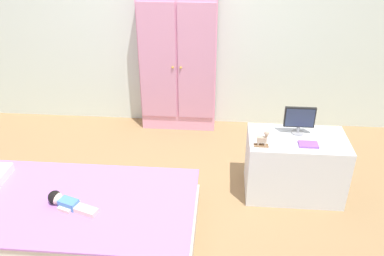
{
  "coord_description": "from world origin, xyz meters",
  "views": [
    {
      "loc": [
        0.45,
        -2.43,
        2.09
      ],
      "look_at": [
        0.22,
        0.32,
        0.58
      ],
      "focal_mm": 37.13,
      "sensor_mm": 36.0,
      "label": 1
    }
  ],
  "objects_px": {
    "doll": "(63,201)",
    "tv_monitor": "(300,119)",
    "bed": "(70,216)",
    "wardrobe": "(178,63)",
    "book_purple": "(308,144)",
    "rocking_horse_toy": "(263,139)",
    "tv_stand": "(294,166)"
  },
  "relations": [
    {
      "from": "doll",
      "to": "tv_monitor",
      "type": "height_order",
      "value": "tv_monitor"
    },
    {
      "from": "bed",
      "to": "wardrobe",
      "type": "relative_size",
      "value": 1.26
    },
    {
      "from": "wardrobe",
      "to": "book_purple",
      "type": "height_order",
      "value": "wardrobe"
    },
    {
      "from": "bed",
      "to": "doll",
      "type": "bearing_deg",
      "value": -96.99
    },
    {
      "from": "wardrobe",
      "to": "book_purple",
      "type": "xyz_separation_m",
      "value": [
        1.13,
        -1.19,
        -0.2
      ]
    },
    {
      "from": "doll",
      "to": "book_purple",
      "type": "distance_m",
      "value": 1.84
    },
    {
      "from": "bed",
      "to": "tv_monitor",
      "type": "xyz_separation_m",
      "value": [
        1.68,
        0.69,
        0.51
      ]
    },
    {
      "from": "doll",
      "to": "rocking_horse_toy",
      "type": "xyz_separation_m",
      "value": [
        1.4,
        0.52,
        0.27
      ]
    },
    {
      "from": "rocking_horse_toy",
      "to": "tv_stand",
      "type": "bearing_deg",
      "value": 26.31
    },
    {
      "from": "book_purple",
      "to": "rocking_horse_toy",
      "type": "bearing_deg",
      "value": -173.38
    },
    {
      "from": "tv_monitor",
      "to": "rocking_horse_toy",
      "type": "bearing_deg",
      "value": -142.98
    },
    {
      "from": "bed",
      "to": "doll",
      "type": "height_order",
      "value": "doll"
    },
    {
      "from": "wardrobe",
      "to": "book_purple",
      "type": "bearing_deg",
      "value": -46.55
    },
    {
      "from": "doll",
      "to": "rocking_horse_toy",
      "type": "distance_m",
      "value": 1.51
    },
    {
      "from": "wardrobe",
      "to": "rocking_horse_toy",
      "type": "xyz_separation_m",
      "value": [
        0.78,
        -1.23,
        -0.14
      ]
    },
    {
      "from": "doll",
      "to": "tv_stand",
      "type": "xyz_separation_m",
      "value": [
        1.69,
        0.66,
        -0.05
      ]
    },
    {
      "from": "doll",
      "to": "tv_stand",
      "type": "bearing_deg",
      "value": 21.39
    },
    {
      "from": "doll",
      "to": "rocking_horse_toy",
      "type": "bearing_deg",
      "value": 20.31
    },
    {
      "from": "wardrobe",
      "to": "rocking_horse_toy",
      "type": "distance_m",
      "value": 1.47
    },
    {
      "from": "doll",
      "to": "book_purple",
      "type": "relative_size",
      "value": 2.62
    },
    {
      "from": "bed",
      "to": "book_purple",
      "type": "height_order",
      "value": "book_purple"
    },
    {
      "from": "book_purple",
      "to": "wardrobe",
      "type": "bearing_deg",
      "value": 133.45
    },
    {
      "from": "tv_monitor",
      "to": "book_purple",
      "type": "xyz_separation_m",
      "value": [
        0.05,
        -0.18,
        -0.12
      ]
    },
    {
      "from": "bed",
      "to": "rocking_horse_toy",
      "type": "distance_m",
      "value": 1.53
    },
    {
      "from": "bed",
      "to": "doll",
      "type": "xyz_separation_m",
      "value": [
        -0.01,
        -0.05,
        0.18
      ]
    },
    {
      "from": "rocking_horse_toy",
      "to": "book_purple",
      "type": "bearing_deg",
      "value": 6.62
    },
    {
      "from": "tv_stand",
      "to": "rocking_horse_toy",
      "type": "xyz_separation_m",
      "value": [
        -0.29,
        -0.14,
        0.32
      ]
    },
    {
      "from": "doll",
      "to": "book_purple",
      "type": "xyz_separation_m",
      "value": [
        1.74,
        0.56,
        0.21
      ]
    },
    {
      "from": "bed",
      "to": "wardrobe",
      "type": "distance_m",
      "value": 1.9
    },
    {
      "from": "tv_stand",
      "to": "book_purple",
      "type": "height_order",
      "value": "book_purple"
    },
    {
      "from": "tv_monitor",
      "to": "book_purple",
      "type": "height_order",
      "value": "tv_monitor"
    },
    {
      "from": "bed",
      "to": "doll",
      "type": "distance_m",
      "value": 0.18
    }
  ]
}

